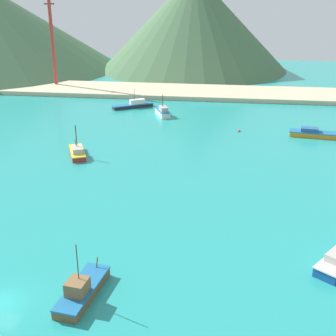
% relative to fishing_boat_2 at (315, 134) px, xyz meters
% --- Properties ---
extents(ground, '(260.00, 280.00, 0.50)m').
position_rel_fishing_boat_2_xyz_m(ground, '(-40.64, -31.57, -0.98)').
color(ground, teal).
extents(fishing_boat_2, '(11.35, 4.13, 1.96)m').
position_rel_fishing_boat_2_xyz_m(fishing_boat_2, '(0.00, 0.00, 0.00)').
color(fishing_boat_2, orange).
rests_on(fishing_boat_2, ground).
extents(fishing_boat_4, '(10.55, 7.74, 5.08)m').
position_rel_fishing_boat_2_xyz_m(fishing_boat_4, '(-43.79, 19.66, 0.02)').
color(fishing_boat_4, '#232328').
rests_on(fishing_boat_4, ground).
extents(fishing_boat_5, '(4.78, 7.23, 5.34)m').
position_rel_fishing_boat_2_xyz_m(fishing_boat_5, '(-34.98, 12.68, 0.25)').
color(fishing_boat_5, silver).
rests_on(fishing_boat_5, ground).
extents(fishing_boat_8, '(5.50, 8.27, 6.13)m').
position_rel_fishing_boat_2_xyz_m(fishing_boat_8, '(-46.94, -18.31, 0.04)').
color(fishing_boat_8, red).
rests_on(fishing_boat_8, ground).
extents(fishing_boat_9, '(3.89, 9.00, 6.63)m').
position_rel_fishing_boat_2_xyz_m(fishing_boat_9, '(-32.90, -59.67, 0.13)').
color(fishing_boat_9, brown).
rests_on(fishing_boat_9, ground).
extents(buoy_1, '(0.64, 0.64, 0.64)m').
position_rel_fishing_boat_2_xyz_m(buoy_1, '(-16.11, 1.70, -0.61)').
color(buoy_1, red).
rests_on(buoy_1, ground).
extents(beach_strip, '(247.00, 18.15, 1.20)m').
position_rel_fishing_boat_2_xyz_m(beach_strip, '(-40.64, 38.05, -0.13)').
color(beach_strip, '#C6B793').
rests_on(beach_strip, ground).
extents(hill_central, '(71.03, 71.03, 34.92)m').
position_rel_fishing_boat_2_xyz_m(hill_central, '(-33.35, 82.04, 16.73)').
color(hill_central, '#476B47').
rests_on(hill_central, ground).
extents(radio_tower, '(3.07, 2.46, 30.72)m').
position_rel_fishing_boat_2_xyz_m(radio_tower, '(-73.23, 40.97, 14.94)').
color(radio_tower, '#B7332D').
rests_on(radio_tower, ground).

